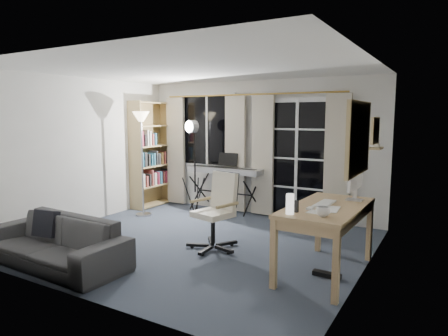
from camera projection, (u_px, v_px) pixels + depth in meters
The scene contains 17 objects.
floor at pixel (196, 243), 5.62m from camera, with size 4.50×4.00×0.02m, color #353E4D.
window at pixel (208, 130), 7.64m from camera, with size 1.20×0.08×1.40m.
french_door at pixel (297, 160), 6.81m from camera, with size 1.32×0.09×2.11m.
curtains at pixel (248, 154), 7.16m from camera, with size 3.60×0.07×2.13m.
bookshelf at pixel (150, 157), 7.85m from camera, with size 0.33×0.96×2.05m.
torchiere_lamp at pixel (141, 132), 6.97m from camera, with size 0.39×0.39×1.85m.
keyboard_piano at pixel (225, 171), 7.23m from camera, with size 1.43×0.70×1.03m.
studio_light at pixel (193, 137), 7.13m from camera, with size 0.38×0.39×1.74m.
office_chair at pixel (219, 204), 5.36m from camera, with size 0.71×0.71×1.02m.
desk at pixel (327, 214), 4.45m from camera, with size 0.78×1.48×0.78m.
monitor at pixel (355, 176), 4.69m from camera, with size 0.19×0.56×0.49m.
desk_clutter at pixel (314, 225), 4.30m from camera, with size 0.48×0.88×0.99m.
mug at pixel (323, 210), 3.95m from camera, with size 0.13×0.10×0.13m, color silver.
wall_mirror at pixel (358, 138), 4.01m from camera, with size 0.04×0.94×0.74m.
framed_print at pixel (375, 130), 4.77m from camera, with size 0.03×0.42×0.32m.
wall_shelf at pixel (376, 144), 5.26m from camera, with size 0.16×0.30×0.18m.
sofa at pixel (54, 234), 4.74m from camera, with size 1.95×0.62×0.76m.
Camera 1 is at (3.07, -4.50, 1.77)m, focal length 32.00 mm.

